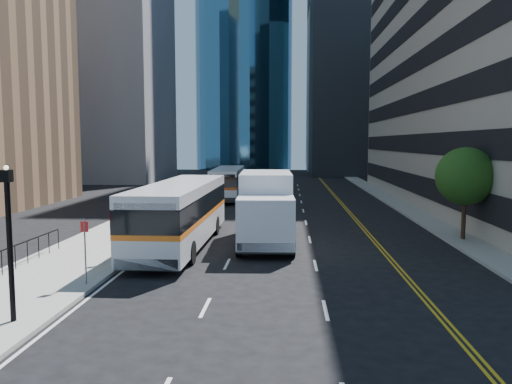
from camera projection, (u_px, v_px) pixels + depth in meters
ground at (306, 277)px, 20.43m from camera, size 160.00×160.00×0.00m
sidewalk_west at (182, 201)px, 45.91m from camera, size 5.00×90.00×0.15m
sidewalk_east at (397, 203)px, 44.67m from camera, size 2.00×90.00×0.15m
office_tower_north at (396, 3)px, 87.79m from camera, size 30.00×28.00×60.00m
midrise_west at (100, 59)px, 72.10m from camera, size 18.00×18.00×35.00m
street_tree at (465, 176)px, 27.44m from camera, size 3.20×3.20×5.10m
lamp_post at (9, 237)px, 14.77m from camera, size 0.28×0.28×4.56m
bus_front at (181, 212)px, 26.37m from camera, size 2.98×13.11×3.37m
bus_rear at (228, 182)px, 48.64m from camera, size 2.93×11.70×3.00m
box_truck at (266, 207)px, 26.95m from camera, size 3.11×8.14×3.85m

